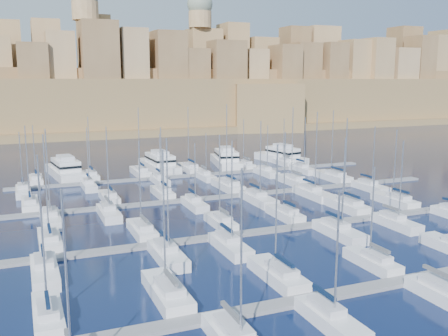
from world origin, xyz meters
name	(u,v)px	position (x,y,z in m)	size (l,w,h in m)	color
ground	(266,208)	(0.00, 0.00, 0.00)	(600.00, 600.00, 0.00)	black
pontoon_near	(409,280)	(0.00, -34.00, 0.20)	(84.00, 2.00, 0.40)	slate
pontoon_mid_near	(303,226)	(0.00, -12.00, 0.20)	(84.00, 2.00, 0.40)	slate
pontoon_mid_far	(242,195)	(0.00, 10.00, 0.20)	(84.00, 2.00, 0.40)	slate
pontoon_far	(202,175)	(0.00, 32.00, 0.20)	(84.00, 2.00, 0.40)	slate
sailboat_0	(48,315)	(-36.85, -28.86, 0.73)	(2.55, 8.50, 13.22)	white
sailboat_1	(167,292)	(-25.49, -28.16, 0.76)	(2.98, 9.93, 15.38)	white
sailboat_2	(278,274)	(-13.04, -28.29, 0.76)	(2.90, 9.65, 15.30)	white
sailboat_3	(373,261)	(-0.87, -29.01, 0.72)	(2.46, 8.19, 12.20)	white
sailboat_8	(331,319)	(-13.61, -39.19, 0.73)	(2.58, 8.60, 12.77)	white
sailboat_9	(444,295)	(-0.29, -39.20, 0.73)	(2.59, 8.63, 12.65)	white
sailboat_12	(50,240)	(-35.40, -6.46, 0.75)	(2.79, 9.30, 15.08)	white
sailboat_13	(142,230)	(-23.01, -6.62, 0.74)	(2.70, 8.99, 13.65)	white
sailboat_14	(221,222)	(-11.14, -6.99, 0.74)	(2.47, 8.22, 14.06)	white
sailboat_15	(285,214)	(-0.07, -6.79, 0.74)	(2.59, 8.63, 14.01)	white
sailboat_16	(346,205)	(12.13, -5.89, 0.77)	(3.14, 10.46, 15.75)	white
sailboat_17	(395,201)	(22.18, -6.32, 0.74)	(2.88, 9.60, 13.50)	white
sailboat_18	(45,271)	(-36.59, -17.61, 0.75)	(2.84, 9.46, 14.21)	white
sailboat_19	(167,254)	(-22.47, -17.65, 0.76)	(2.86, 9.55, 15.33)	white
sailboat_20	(230,245)	(-14.11, -17.43, 0.75)	(2.73, 9.09, 14.62)	white
sailboat_21	(339,231)	(2.39, -17.73, 0.75)	(2.91, 9.69, 14.30)	white
sailboat_22	(396,222)	(12.84, -17.24, 0.73)	(2.61, 8.70, 13.37)	white
sailboat_24	(30,204)	(-37.30, 15.41, 0.75)	(2.71, 9.04, 14.43)	white
sailboat_25	(109,197)	(-23.92, 15.27, 0.74)	(2.63, 8.77, 13.81)	white
sailboat_26	(163,193)	(-13.98, 15.30, 0.74)	(2.64, 8.82, 13.34)	white
sailboat_27	(228,186)	(-0.25, 16.24, 0.78)	(3.22, 10.74, 17.29)	white
sailboat_28	(293,181)	(14.40, 15.79, 0.77)	(2.94, 9.81, 16.42)	white
sailboat_29	(333,177)	(24.69, 16.25, 0.77)	(3.22, 10.75, 15.51)	white
sailboat_30	(50,219)	(-34.67, 4.35, 0.75)	(2.86, 9.53, 14.88)	white
sailboat_31	(109,213)	(-25.81, 4.55, 0.74)	(2.74, 9.13, 13.22)	white
sailboat_32	(194,204)	(-11.22, 4.98, 0.71)	(2.48, 8.26, 11.56)	white
sailboat_33	(258,199)	(0.50, 4.01, 0.76)	(3.07, 10.22, 14.97)	white
sailboat_34	(313,193)	(11.85, 3.99, 0.77)	(3.08, 10.27, 16.25)	white
sailboat_35	(370,187)	(25.50, 4.63, 0.73)	(2.69, 8.97, 13.11)	white
sailboat_36	(36,180)	(-35.60, 37.25, 0.73)	(2.62, 8.73, 12.57)	white
sailboat_37	(91,176)	(-24.24, 37.53, 0.75)	(2.79, 9.29, 14.03)	white
sailboat_38	(141,172)	(-12.99, 37.93, 0.77)	(3.03, 10.10, 15.76)	white
sailboat_39	(190,168)	(-1.04, 38.16, 0.77)	(3.17, 10.57, 15.64)	white
sailboat_40	(244,165)	(12.98, 37.23, 0.73)	(2.61, 8.69, 12.41)	white
sailboat_41	(284,163)	(24.19, 37.04, 0.72)	(2.49, 8.28, 12.23)	white
sailboat_42	(23,191)	(-38.29, 26.73, 0.73)	(2.63, 8.76, 12.39)	white
sailboat_43	(89,186)	(-26.00, 27.09, 0.73)	(2.41, 8.03, 12.75)	white
sailboat_44	(160,180)	(-11.34, 27.07, 0.71)	(2.42, 8.06, 10.94)	white
sailboat_45	(205,177)	(-1.00, 27.26, 0.70)	(2.30, 7.68, 10.63)	white
sailboat_46	(266,172)	(13.69, 26.78, 0.72)	(2.60, 8.67, 11.82)	white
sailboat_47	(303,169)	(23.40, 26.71, 0.74)	(2.64, 8.80, 13.37)	white
motor_yacht_a	(65,169)	(-29.16, 42.20, 1.73)	(7.61, 18.63, 5.25)	white
motor_yacht_b	(159,163)	(-7.37, 42.13, 1.73)	(6.24, 18.21, 5.25)	white
motor_yacht_c	(226,159)	(10.02, 41.94, 1.73)	(8.70, 18.26, 5.25)	white
motor_yacht_d	(281,156)	(25.81, 41.56, 1.73)	(8.22, 17.42, 5.25)	white
fortified_city	(108,95)	(-0.19, 155.26, 14.74)	(460.00, 108.95, 59.52)	brown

